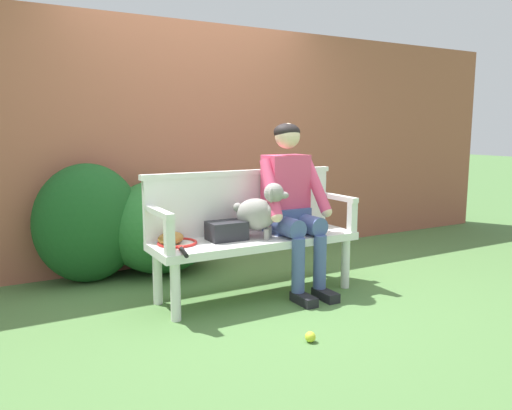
{
  "coord_description": "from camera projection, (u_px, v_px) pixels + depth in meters",
  "views": [
    {
      "loc": [
        -1.84,
        -3.28,
        1.29
      ],
      "look_at": [
        0.0,
        0.0,
        0.72
      ],
      "focal_mm": 35.03,
      "sensor_mm": 36.0,
      "label": 1
    }
  ],
  "objects": [
    {
      "name": "ground_plane",
      "position": [
        256.0,
        295.0,
        3.92
      ],
      "size": [
        40.0,
        40.0,
        0.0
      ],
      "primitive_type": "plane",
      "color": "#4C753D"
    },
    {
      "name": "sports_bag",
      "position": [
        227.0,
        231.0,
        3.74
      ],
      "size": [
        0.28,
        0.21,
        0.14
      ],
      "primitive_type": "cube",
      "rotation": [
        0.0,
        0.0,
        -0.02
      ],
      "color": "#232328",
      "rests_on": "garden_bench"
    },
    {
      "name": "hedge_bush_far_right",
      "position": [
        162.0,
        226.0,
        4.49
      ],
      "size": [
        1.03,
        0.84,
        0.85
      ],
      "primitive_type": "ellipsoid",
      "color": "#286B2D",
      "rests_on": "ground"
    },
    {
      "name": "tennis_racket",
      "position": [
        178.0,
        244.0,
        3.58
      ],
      "size": [
        0.34,
        0.58,
        0.03
      ],
      "color": "red",
      "rests_on": "garden_bench"
    },
    {
      "name": "tennis_ball",
      "position": [
        310.0,
        337.0,
        3.05
      ],
      "size": [
        0.07,
        0.07,
        0.07
      ],
      "primitive_type": "sphere",
      "color": "#CCDB33",
      "rests_on": "ground"
    },
    {
      "name": "person_seated",
      "position": [
        291.0,
        200.0,
        3.94
      ],
      "size": [
        0.56,
        0.65,
        1.34
      ],
      "color": "black",
      "rests_on": "ground"
    },
    {
      "name": "bench_armrest_left_end",
      "position": [
        163.0,
        222.0,
        3.37
      ],
      "size": [
        0.06,
        0.5,
        0.28
      ],
      "color": "white",
      "rests_on": "garden_bench"
    },
    {
      "name": "brick_garden_fence",
      "position": [
        189.0,
        144.0,
        4.92
      ],
      "size": [
        8.0,
        0.3,
        2.29
      ],
      "primitive_type": "cube",
      "color": "#9E5642",
      "rests_on": "ground"
    },
    {
      "name": "baseball_glove",
      "position": [
        171.0,
        238.0,
        3.6
      ],
      "size": [
        0.28,
        0.27,
        0.09
      ],
      "primitive_type": "ellipsoid",
      "rotation": [
        0.0,
        0.0,
        0.66
      ],
      "color": "#9E6B2D",
      "rests_on": "garden_bench"
    },
    {
      "name": "garden_bench",
      "position": [
        256.0,
        245.0,
        3.86
      ],
      "size": [
        1.62,
        0.5,
        0.47
      ],
      "color": "white",
      "rests_on": "ground"
    },
    {
      "name": "hedge_bush_mid_right",
      "position": [
        88.0,
        223.0,
        4.19
      ],
      "size": [
        0.89,
        0.55,
        1.01
      ],
      "primitive_type": "ellipsoid",
      "color": "#194C1E",
      "rests_on": "ground"
    },
    {
      "name": "dog_on_bench",
      "position": [
        261.0,
        211.0,
        3.78
      ],
      "size": [
        0.39,
        0.36,
        0.43
      ],
      "color": "gray",
      "rests_on": "garden_bench"
    },
    {
      "name": "bench_armrest_right_end",
      "position": [
        343.0,
        205.0,
        4.11
      ],
      "size": [
        0.06,
        0.5,
        0.28
      ],
      "color": "white",
      "rests_on": "garden_bench"
    },
    {
      "name": "bench_backrest",
      "position": [
        243.0,
        201.0,
        4.0
      ],
      "size": [
        1.66,
        0.06,
        0.5
      ],
      "color": "white",
      "rests_on": "garden_bench"
    }
  ]
}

